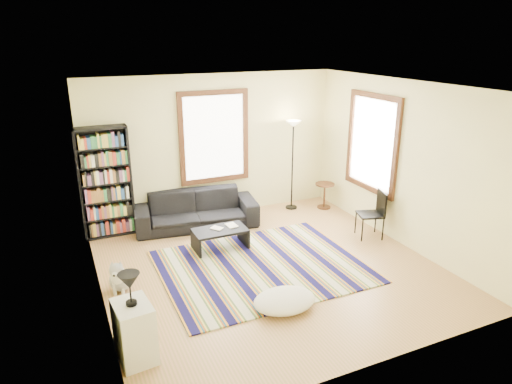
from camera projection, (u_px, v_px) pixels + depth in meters
name	position (u px, v px, depth m)	size (l,w,h in m)	color
floor	(269.00, 270.00, 7.22)	(5.00, 5.00, 0.10)	#B47C52
ceiling	(271.00, 83.00, 6.27)	(5.00, 5.00, 0.10)	white
wall_back	(213.00, 146.00, 8.94)	(5.00, 0.10, 2.80)	beige
wall_front	(382.00, 255.00, 4.55)	(5.00, 0.10, 2.80)	beige
wall_left	(88.00, 209.00, 5.75)	(0.10, 5.00, 2.80)	beige
wall_right	(405.00, 164.00, 7.73)	(0.10, 5.00, 2.80)	beige
window_back	(214.00, 137.00, 8.80)	(1.20, 0.06, 1.60)	white
window_right	(372.00, 143.00, 8.33)	(0.06, 1.20, 1.60)	white
rug	(262.00, 266.00, 7.20)	(3.10, 2.48, 0.02)	#0E0B3B
sofa	(196.00, 210.00, 8.64)	(2.28, 0.89, 0.67)	black
bookshelf	(105.00, 183.00, 8.05)	(0.90, 0.30, 2.00)	black
coffee_table	(220.00, 239.00, 7.77)	(0.90, 0.50, 0.36)	black
book_a	(214.00, 230.00, 7.67)	(0.19, 0.15, 0.02)	beige
book_b	(227.00, 226.00, 7.81)	(0.23, 0.17, 0.02)	beige
floor_cushion	(284.00, 300.00, 6.10)	(0.87, 0.65, 0.22)	silver
floor_lamp	(292.00, 166.00, 9.36)	(0.30, 0.30, 1.86)	black
side_table	(324.00, 196.00, 9.58)	(0.40, 0.40, 0.54)	#482612
folding_chair	(370.00, 215.00, 8.15)	(0.42, 0.40, 0.86)	black
white_cabinet	(134.00, 332.00, 5.07)	(0.38, 0.50, 0.70)	silver
table_lamp	(130.00, 289.00, 4.89)	(0.24, 0.24, 0.38)	black
dog	(120.00, 274.00, 6.50)	(0.35, 0.50, 0.50)	#AEAEAE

